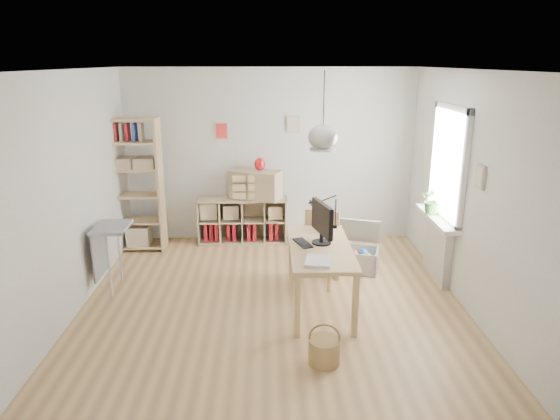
{
  "coord_description": "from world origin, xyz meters",
  "views": [
    {
      "loc": [
        -0.05,
        -5.49,
        2.79
      ],
      "look_at": [
        0.1,
        0.3,
        1.05
      ],
      "focal_mm": 32.0,
      "sensor_mm": 36.0,
      "label": 1
    }
  ],
  "objects_px": {
    "chair": "(319,243)",
    "drawer_chest": "(255,185)",
    "storage_chest": "(356,254)",
    "monitor": "(322,221)",
    "tall_bookshelf": "(134,180)",
    "desk": "(320,254)",
    "cube_shelf": "(241,223)"
  },
  "relations": [
    {
      "from": "storage_chest",
      "to": "drawer_chest",
      "type": "bearing_deg",
      "value": 158.66
    },
    {
      "from": "drawer_chest",
      "to": "desk",
      "type": "bearing_deg",
      "value": -48.15
    },
    {
      "from": "tall_bookshelf",
      "to": "drawer_chest",
      "type": "xyz_separation_m",
      "value": [
        1.8,
        0.24,
        -0.15
      ]
    },
    {
      "from": "tall_bookshelf",
      "to": "chair",
      "type": "height_order",
      "value": "tall_bookshelf"
    },
    {
      "from": "storage_chest",
      "to": "drawer_chest",
      "type": "relative_size",
      "value": 1.07
    },
    {
      "from": "desk",
      "to": "tall_bookshelf",
      "type": "xyz_separation_m",
      "value": [
        -2.59,
        1.95,
        0.43
      ]
    },
    {
      "from": "tall_bookshelf",
      "to": "drawer_chest",
      "type": "height_order",
      "value": "tall_bookshelf"
    },
    {
      "from": "desk",
      "to": "chair",
      "type": "xyz_separation_m",
      "value": [
        0.06,
        0.67,
        -0.13
      ]
    },
    {
      "from": "chair",
      "to": "storage_chest",
      "type": "distance_m",
      "value": 0.77
    },
    {
      "from": "cube_shelf",
      "to": "storage_chest",
      "type": "distance_m",
      "value": 2.01
    },
    {
      "from": "tall_bookshelf",
      "to": "storage_chest",
      "type": "distance_m",
      "value": 3.44
    },
    {
      "from": "monitor",
      "to": "tall_bookshelf",
      "type": "bearing_deg",
      "value": 129.7
    },
    {
      "from": "tall_bookshelf",
      "to": "cube_shelf",
      "type": "bearing_deg",
      "value": 10.19
    },
    {
      "from": "cube_shelf",
      "to": "drawer_chest",
      "type": "bearing_deg",
      "value": -9.92
    },
    {
      "from": "desk",
      "to": "monitor",
      "type": "bearing_deg",
      "value": 74.73
    },
    {
      "from": "desk",
      "to": "drawer_chest",
      "type": "bearing_deg",
      "value": 109.77
    },
    {
      "from": "drawer_chest",
      "to": "monitor",
      "type": "bearing_deg",
      "value": -46.79
    },
    {
      "from": "desk",
      "to": "drawer_chest",
      "type": "relative_size",
      "value": 1.93
    },
    {
      "from": "monitor",
      "to": "drawer_chest",
      "type": "bearing_deg",
      "value": 96.3
    },
    {
      "from": "chair",
      "to": "drawer_chest",
      "type": "relative_size",
      "value": 1.2
    },
    {
      "from": "cube_shelf",
      "to": "monitor",
      "type": "height_order",
      "value": "monitor"
    },
    {
      "from": "storage_chest",
      "to": "monitor",
      "type": "relative_size",
      "value": 1.51
    },
    {
      "from": "monitor",
      "to": "storage_chest",
      "type": "bearing_deg",
      "value": 43.96
    },
    {
      "from": "desk",
      "to": "monitor",
      "type": "xyz_separation_m",
      "value": [
        0.02,
        0.09,
        0.37
      ]
    },
    {
      "from": "desk",
      "to": "tall_bookshelf",
      "type": "distance_m",
      "value": 3.27
    },
    {
      "from": "desk",
      "to": "monitor",
      "type": "height_order",
      "value": "monitor"
    },
    {
      "from": "desk",
      "to": "tall_bookshelf",
      "type": "bearing_deg",
      "value": 142.99
    },
    {
      "from": "tall_bookshelf",
      "to": "chair",
      "type": "xyz_separation_m",
      "value": [
        2.65,
        -1.28,
        -0.56
      ]
    },
    {
      "from": "storage_chest",
      "to": "monitor",
      "type": "xyz_separation_m",
      "value": [
        -0.6,
        -1.0,
        0.81
      ]
    },
    {
      "from": "desk",
      "to": "drawer_chest",
      "type": "height_order",
      "value": "drawer_chest"
    },
    {
      "from": "cube_shelf",
      "to": "chair",
      "type": "relative_size",
      "value": 1.5
    },
    {
      "from": "monitor",
      "to": "drawer_chest",
      "type": "height_order",
      "value": "monitor"
    }
  ]
}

